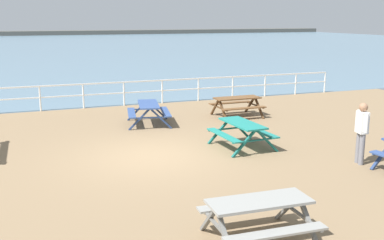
{
  "coord_description": "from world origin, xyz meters",
  "views": [
    {
      "loc": [
        -3.29,
        -12.12,
        3.85
      ],
      "look_at": [
        1.45,
        0.62,
        0.8
      ],
      "focal_mm": 42.97,
      "sensor_mm": 36.0,
      "label": 1
    }
  ],
  "objects_px": {
    "picnic_table_mid_centre": "(259,210)",
    "visitor": "(362,129)",
    "picnic_table_near_right": "(242,129)",
    "picnic_table_near_left": "(237,102)",
    "picnic_table_far_left": "(149,109)"
  },
  "relations": [
    {
      "from": "picnic_table_mid_centre",
      "to": "visitor",
      "type": "xyz_separation_m",
      "value": [
        4.66,
        2.95,
        0.36
      ]
    },
    {
      "from": "picnic_table_near_right",
      "to": "picnic_table_near_left",
      "type": "bearing_deg",
      "value": -27.01
    },
    {
      "from": "picnic_table_mid_centre",
      "to": "visitor",
      "type": "relative_size",
      "value": 1.12
    },
    {
      "from": "picnic_table_near_left",
      "to": "picnic_table_near_right",
      "type": "xyz_separation_m",
      "value": [
        -1.8,
        -4.06,
        0.0
      ]
    },
    {
      "from": "picnic_table_far_left",
      "to": "visitor",
      "type": "xyz_separation_m",
      "value": [
        4.09,
        -6.47,
        0.36
      ]
    },
    {
      "from": "picnic_table_near_left",
      "to": "picnic_table_far_left",
      "type": "height_order",
      "value": "same"
    },
    {
      "from": "picnic_table_near_left",
      "to": "visitor",
      "type": "xyz_separation_m",
      "value": [
        0.46,
        -6.55,
        0.36
      ]
    },
    {
      "from": "picnic_table_mid_centre",
      "to": "picnic_table_far_left",
      "type": "relative_size",
      "value": 0.9
    },
    {
      "from": "picnic_table_near_right",
      "to": "picnic_table_far_left",
      "type": "xyz_separation_m",
      "value": [
        -1.82,
        3.98,
        0.0
      ]
    },
    {
      "from": "picnic_table_mid_centre",
      "to": "picnic_table_far_left",
      "type": "distance_m",
      "value": 9.44
    },
    {
      "from": "picnic_table_near_left",
      "to": "picnic_table_mid_centre",
      "type": "xyz_separation_m",
      "value": [
        -4.19,
        -9.51,
        0.0
      ]
    },
    {
      "from": "picnic_table_near_right",
      "to": "picnic_table_far_left",
      "type": "relative_size",
      "value": 0.91
    },
    {
      "from": "picnic_table_near_left",
      "to": "picnic_table_near_right",
      "type": "height_order",
      "value": "same"
    },
    {
      "from": "picnic_table_near_right",
      "to": "visitor",
      "type": "distance_m",
      "value": 3.39
    },
    {
      "from": "picnic_table_near_right",
      "to": "visitor",
      "type": "relative_size",
      "value": 1.13
    }
  ]
}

